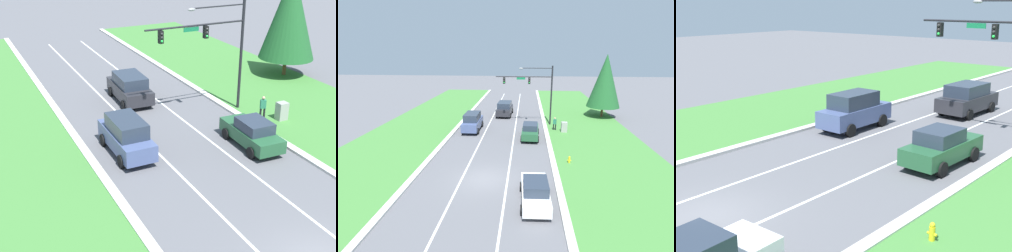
{
  "view_description": "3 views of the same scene",
  "coord_description": "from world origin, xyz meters",
  "views": [
    {
      "loc": [
        -11.92,
        -10.53,
        12.66
      ],
      "look_at": [
        -1.47,
        11.12,
        1.95
      ],
      "focal_mm": 50.0,
      "sensor_mm": 36.0,
      "label": 1
    },
    {
      "loc": [
        3.1,
        -18.29,
        9.84
      ],
      "look_at": [
        0.94,
        9.72,
        1.5
      ],
      "focal_mm": 28.0,
      "sensor_mm": 36.0,
      "label": 2
    },
    {
      "loc": [
        13.55,
        -8.52,
        7.38
      ],
      "look_at": [
        -0.87,
        8.55,
        1.43
      ],
      "focal_mm": 50.0,
      "sensor_mm": 36.0,
      "label": 3
    }
  ],
  "objects": [
    {
      "name": "ground_plane",
      "position": [
        0.0,
        0.0,
        0.0
      ],
      "size": [
        160.0,
        160.0,
        0.0
      ],
      "primitive_type": "plane",
      "color": "#5B5B60"
    },
    {
      "name": "lane_stripe_inner_left",
      "position": [
        -1.8,
        0.0,
        0.0
      ],
      "size": [
        0.14,
        81.0,
        0.01
      ],
      "color": "white",
      "rests_on": "ground_plane"
    },
    {
      "name": "lane_stripe_inner_right",
      "position": [
        1.8,
        0.0,
        0.0
      ],
      "size": [
        0.14,
        81.0,
        0.01
      ],
      "color": "white",
      "rests_on": "ground_plane"
    },
    {
      "name": "traffic_signal_mast",
      "position": [
        4.29,
        15.7,
        5.16
      ],
      "size": [
        7.31,
        0.41,
        7.75
      ],
      "color": "black",
      "rests_on": "ground_plane"
    },
    {
      "name": "forest_sedan",
      "position": [
        3.67,
        10.18,
        0.89
      ],
      "size": [
        2.13,
        4.69,
        1.77
      ],
      "rotation": [
        0.0,
        0.0,
        -0.04
      ],
      "color": "#235633",
      "rests_on": "ground_plane"
    },
    {
      "name": "slate_blue_suv",
      "position": [
        -3.45,
        12.57,
        1.14
      ],
      "size": [
        2.08,
        4.94,
        2.23
      ],
      "rotation": [
        0.0,
        0.0,
        0.0
      ],
      "color": "#475684",
      "rests_on": "ground_plane"
    },
    {
      "name": "charcoal_suv",
      "position": [
        -0.1,
        20.55,
        1.07
      ],
      "size": [
        2.44,
        5.13,
        2.08
      ],
      "rotation": [
        0.0,
        0.0,
        -0.04
      ],
      "color": "#28282D",
      "rests_on": "ground_plane"
    },
    {
      "name": "fire_hydrant",
      "position": [
        7.05,
        3.47,
        0.34
      ],
      "size": [
        0.34,
        0.2,
        0.7
      ],
      "color": "gold",
      "rests_on": "ground_plane"
    }
  ]
}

